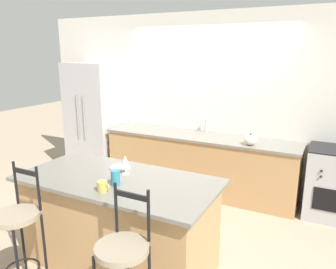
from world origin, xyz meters
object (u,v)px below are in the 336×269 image
(dinner_plate, at_px, (120,167))
(wine_glass, at_px, (125,161))
(tumbler_cup, at_px, (115,178))
(bar_stool_near, at_px, (18,228))
(refrigerator, at_px, (95,119))
(coffee_mug, at_px, (102,186))
(bar_stool_far, at_px, (123,263))
(pumpkin_decoration, at_px, (250,140))

(dinner_plate, xyz_separation_m, wine_glass, (0.14, -0.11, 0.13))
(tumbler_cup, bearing_deg, wine_glass, 106.49)
(bar_stool_near, height_order, tumbler_cup, bar_stool_near)
(refrigerator, height_order, bar_stool_near, refrigerator)
(dinner_plate, bearing_deg, bar_stool_near, -112.85)
(refrigerator, relative_size, coffee_mug, 15.75)
(refrigerator, height_order, bar_stool_far, refrigerator)
(wine_glass, bearing_deg, pumpkin_decoration, 65.05)
(dinner_plate, relative_size, coffee_mug, 1.76)
(bar_stool_near, xyz_separation_m, dinner_plate, (0.40, 0.96, 0.31))
(bar_stool_far, bearing_deg, coffee_mug, 140.24)
(bar_stool_far, distance_m, dinner_plate, 1.20)
(coffee_mug, bearing_deg, pumpkin_decoration, 70.98)
(bar_stool_far, height_order, tumbler_cup, bar_stool_far)
(bar_stool_near, bearing_deg, coffee_mug, 34.52)
(refrigerator, relative_size, dinner_plate, 8.93)
(bar_stool_near, relative_size, dinner_plate, 5.43)
(refrigerator, distance_m, pumpkin_decoration, 2.78)
(refrigerator, bearing_deg, bar_stool_far, -47.79)
(tumbler_cup, distance_m, pumpkin_decoration, 2.16)
(dinner_plate, bearing_deg, wine_glass, -37.15)
(refrigerator, distance_m, coffee_mug, 3.09)
(wine_glass, bearing_deg, tumbler_cup, -73.51)
(bar_stool_far, bearing_deg, pumpkin_decoration, 83.85)
(coffee_mug, relative_size, pumpkin_decoration, 0.71)
(wine_glass, relative_size, pumpkin_decoration, 1.10)
(dinner_plate, relative_size, pumpkin_decoration, 1.25)
(wine_glass, bearing_deg, refrigerator, 135.61)
(refrigerator, distance_m, bar_stool_far, 3.72)
(tumbler_cup, bearing_deg, pumpkin_decoration, 70.06)
(bar_stool_far, distance_m, wine_glass, 1.09)
(dinner_plate, distance_m, wine_glass, 0.22)
(refrigerator, bearing_deg, tumbler_cup, -47.06)
(bar_stool_far, xyz_separation_m, coffee_mug, (-0.48, 0.40, 0.35))
(coffee_mug, bearing_deg, wine_glass, 97.96)
(refrigerator, relative_size, tumbler_cup, 13.75)
(bar_stool_near, relative_size, coffee_mug, 9.58)
(bar_stool_near, height_order, dinner_plate, bar_stool_near)
(refrigerator, xyz_separation_m, dinner_plate, (1.81, -1.81, -0.02))
(bar_stool_near, height_order, wine_glass, bar_stool_near)
(dinner_plate, xyz_separation_m, pumpkin_decoration, (0.96, 1.65, 0.02))
(tumbler_cup, bearing_deg, bar_stool_far, -50.80)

